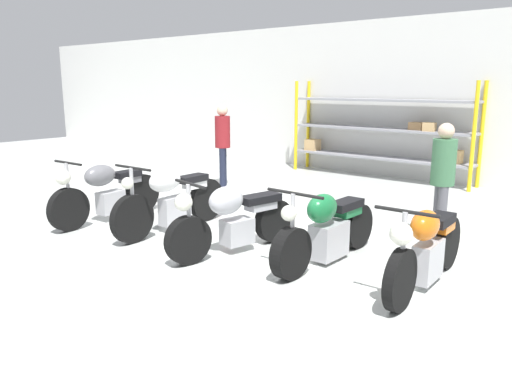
% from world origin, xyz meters
% --- Properties ---
extents(ground_plane, '(30.00, 30.00, 0.00)m').
position_xyz_m(ground_plane, '(0.00, 0.00, 0.00)').
color(ground_plane, silver).
extents(back_wall, '(30.00, 0.08, 3.60)m').
position_xyz_m(back_wall, '(0.00, 6.31, 1.80)').
color(back_wall, silver).
rests_on(back_wall, ground_plane).
extents(shelving_rack, '(4.37, 0.63, 2.21)m').
position_xyz_m(shelving_rack, '(-0.86, 5.95, 1.09)').
color(shelving_rack, yellow).
rests_on(shelving_rack, ground_plane).
extents(motorcycle_grey, '(0.64, 2.07, 1.03)m').
position_xyz_m(motorcycle_grey, '(-2.50, -0.29, 0.47)').
color(motorcycle_grey, black).
rests_on(motorcycle_grey, ground_plane).
extents(motorcycle_white, '(0.72, 2.15, 1.06)m').
position_xyz_m(motorcycle_white, '(-1.28, 0.01, 0.48)').
color(motorcycle_white, black).
rests_on(motorcycle_white, ground_plane).
extents(motorcycle_silver, '(0.71, 1.97, 1.00)m').
position_xyz_m(motorcycle_silver, '(0.07, -0.14, 0.45)').
color(motorcycle_silver, black).
rests_on(motorcycle_silver, ground_plane).
extents(motorcycle_green, '(0.75, 2.05, 0.99)m').
position_xyz_m(motorcycle_green, '(1.19, 0.32, 0.41)').
color(motorcycle_green, black).
rests_on(motorcycle_green, ground_plane).
extents(motorcycle_orange, '(0.63, 2.07, 0.99)m').
position_xyz_m(motorcycle_orange, '(2.42, 0.29, 0.45)').
color(motorcycle_orange, black).
rests_on(motorcycle_orange, ground_plane).
extents(person_browsing, '(0.45, 0.45, 1.71)m').
position_xyz_m(person_browsing, '(-2.98, 2.92, 1.01)').
color(person_browsing, '#1E2338').
rests_on(person_browsing, ground_plane).
extents(person_near_rack, '(0.45, 0.45, 1.64)m').
position_xyz_m(person_near_rack, '(1.95, 2.04, 0.96)').
color(person_near_rack, '#595960').
rests_on(person_near_rack, ground_plane).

